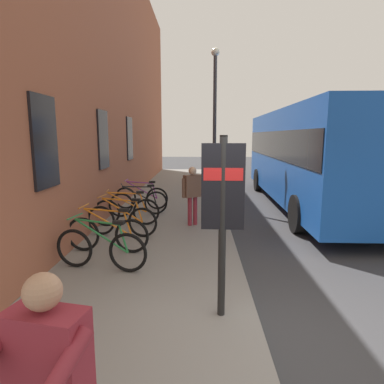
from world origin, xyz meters
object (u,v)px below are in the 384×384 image
Objects in this scene: transit_info_sign at (223,199)px; pedestrian_near_bus at (192,190)px; bicycle_by_door at (101,249)px; bicycle_beside_lamp at (139,203)px; bicycle_leaning_wall at (122,220)px; bicycle_under_window at (127,211)px; tourist_with_hotdogs at (47,377)px; bicycle_mid_rack at (141,197)px; city_bus at (308,153)px; bicycle_far_end at (107,234)px; street_lamp at (215,114)px.

pedestrian_near_bus is at bearing 6.15° from transit_info_sign.
bicycle_by_door and bicycle_beside_lamp have the same top height.
bicycle_leaning_wall is 0.94m from bicycle_under_window.
bicycle_beside_lamp is at bearing 20.84° from transit_info_sign.
pedestrian_near_bus is at bearing -5.57° from tourist_with_hotdogs.
bicycle_under_window and bicycle_mid_rack have the same top height.
bicycle_beside_lamp is 1.03× the size of tourist_with_hotdogs.
bicycle_mid_rack is at bearing -1.09° from bicycle_under_window.
bicycle_by_door and bicycle_under_window have the same top height.
bicycle_under_window is 6.72m from city_bus.
bicycle_beside_lamp is at bearing 110.06° from city_bus.
pedestrian_near_bus is (-1.03, -1.63, 0.58)m from bicycle_beside_lamp.
bicycle_far_end is at bearing -178.61° from bicycle_under_window.
bicycle_leaning_wall is at bearing 121.84° from pedestrian_near_bus.
bicycle_by_door is 6.94m from street_lamp.
bicycle_by_door is 0.94m from bicycle_far_end.
street_lamp reaches higher than bicycle_mid_rack.
pedestrian_near_bus is 7.07m from tourist_with_hotdogs.
tourist_with_hotdogs reaches higher than bicycle_beside_lamp.
bicycle_leaning_wall and bicycle_under_window have the same top height.
pedestrian_near_bus is at bearing 127.66° from city_bus.
city_bus is 11.17m from tourist_with_hotdogs.
bicycle_leaning_wall is (1.12, -0.04, 0.00)m from bicycle_far_end.
street_lamp is (1.86, -2.33, 2.72)m from bicycle_beside_lamp.
bicycle_far_end is 3.18m from bicycle_beside_lamp.
transit_info_sign is (-3.52, -2.16, 1.21)m from bicycle_leaning_wall.
bicycle_leaning_wall is 2.98m from bicycle_mid_rack.
bicycle_far_end is 1.08× the size of tourist_with_hotdogs.
street_lamp reaches higher than bicycle_by_door.
tourist_with_hotdogs is at bearing 174.43° from pedestrian_near_bus.
street_lamp reaches higher than pedestrian_near_bus.
bicycle_under_window is at bearing 93.16° from pedestrian_near_bus.
transit_info_sign reaches higher than tourist_with_hotdogs.
street_lamp is (5.97, -2.26, 2.72)m from bicycle_by_door.
bicycle_beside_lamp is at bearing 0.88° from bicycle_by_door.
transit_info_sign reaches higher than bicycle_far_end.
bicycle_under_window is 1.85m from pedestrian_near_bus.
bicycle_leaning_wall is at bearing -179.03° from bicycle_mid_rack.
pedestrian_near_bus is (4.56, 0.49, -0.63)m from transit_info_sign.
bicycle_under_window is 0.99× the size of bicycle_mid_rack.
bicycle_far_end is 0.34× the size of street_lamp.
bicycle_beside_lamp is 0.32× the size of street_lamp.
pedestrian_near_bus reaches higher than bicycle_beside_lamp.
bicycle_by_door is 0.99× the size of bicycle_leaning_wall.
bicycle_beside_lamp is 6.09m from transit_info_sign.
city_bus is (2.05, -5.63, 1.41)m from bicycle_beside_lamp.
bicycle_under_window is (2.06, 0.05, 0.00)m from bicycle_far_end.
bicycle_mid_rack is 9.05m from tourist_with_hotdogs.
bicycle_by_door is at bearing 12.61° from tourist_with_hotdogs.
bicycle_mid_rack is 0.74× the size of transit_info_sign.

